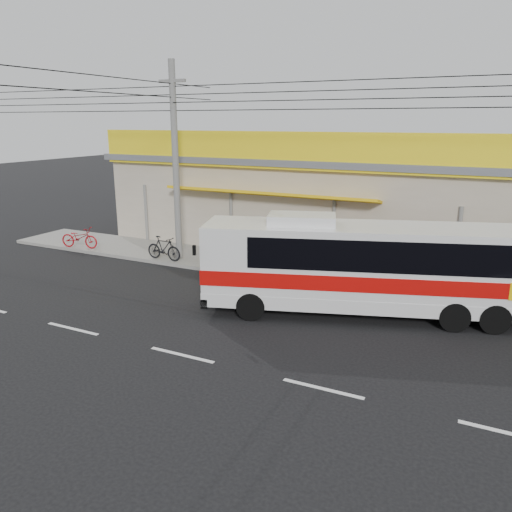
{
  "coord_description": "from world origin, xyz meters",
  "views": [
    {
      "loc": [
        7.23,
        -12.69,
        6.15
      ],
      "look_at": [
        0.03,
        2.0,
        1.69
      ],
      "focal_mm": 35.0,
      "sensor_mm": 36.0,
      "label": 1
    }
  ],
  "objects": [
    {
      "name": "sidewalk",
      "position": [
        0.0,
        6.0,
        0.07
      ],
      "size": [
        30.0,
        3.2,
        0.15
      ],
      "primitive_type": "cube",
      "color": "slate",
      "rests_on": "ground"
    },
    {
      "name": "motorbike_red",
      "position": [
        -10.86,
        4.7,
        0.65
      ],
      "size": [
        2.02,
        1.03,
        1.01
      ],
      "primitive_type": "imported",
      "rotation": [
        0.0,
        0.0,
        1.77
      ],
      "color": "maroon",
      "rests_on": "sidewalk"
    },
    {
      "name": "coach_bus",
      "position": [
        3.93,
        2.69,
        1.75
      ],
      "size": [
        10.81,
        5.43,
        3.27
      ],
      "rotation": [
        0.0,
        0.0,
        0.31
      ],
      "color": "silver",
      "rests_on": "ground"
    },
    {
      "name": "utility_pole",
      "position": [
        -5.45,
        5.3,
        7.08
      ],
      "size": [
        34.0,
        14.0,
        8.59
      ],
      "color": "slate",
      "rests_on": "ground"
    },
    {
      "name": "ground",
      "position": [
        0.0,
        0.0,
        0.0
      ],
      "size": [
        120.0,
        120.0,
        0.0
      ],
      "primitive_type": "plane",
      "color": "black",
      "rests_on": "ground"
    },
    {
      "name": "lane_markings",
      "position": [
        0.0,
        -2.5,
        0.0
      ],
      "size": [
        50.0,
        0.12,
        0.01
      ],
      "primitive_type": null,
      "color": "silver",
      "rests_on": "ground"
    },
    {
      "name": "motorbike_dark",
      "position": [
        -5.85,
        4.7,
        0.68
      ],
      "size": [
        1.79,
        0.55,
        1.07
      ],
      "primitive_type": "imported",
      "rotation": [
        0.0,
        0.0,
        1.54
      ],
      "color": "black",
      "rests_on": "sidewalk"
    },
    {
      "name": "storefront_building",
      "position": [
        -0.01,
        11.54,
        2.3
      ],
      "size": [
        22.6,
        9.2,
        5.7
      ],
      "color": "#A89D88",
      "rests_on": "ground"
    }
  ]
}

